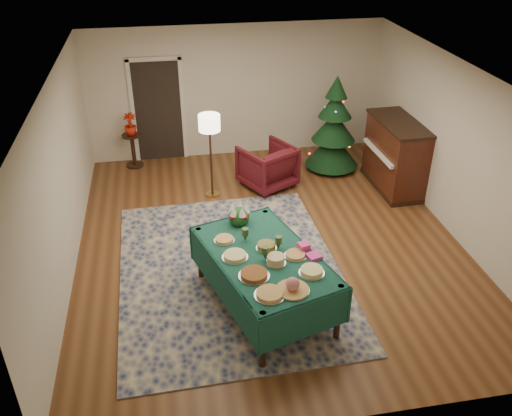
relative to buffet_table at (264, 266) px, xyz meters
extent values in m
plane|color=#593319|center=(0.38, 1.53, -0.67)|extent=(7.00, 7.00, 0.00)
plane|color=white|center=(0.38, 1.53, 2.03)|extent=(7.00, 7.00, 0.00)
plane|color=beige|center=(0.38, 5.03, 0.68)|extent=(6.00, 0.00, 6.00)
plane|color=beige|center=(0.38, -1.97, 0.68)|extent=(6.00, 0.00, 6.00)
plane|color=beige|center=(-2.62, 1.53, 0.68)|extent=(0.00, 7.00, 7.00)
plane|color=beige|center=(3.38, 1.53, 0.68)|extent=(0.00, 7.00, 7.00)
cube|color=black|center=(-1.22, 5.02, 0.35)|extent=(0.92, 0.02, 2.04)
cube|color=silver|center=(-1.72, 5.01, 0.38)|extent=(0.08, 0.04, 2.14)
cube|color=silver|center=(-0.72, 5.01, 0.38)|extent=(0.08, 0.04, 2.14)
cube|color=silver|center=(-1.22, 5.01, 1.43)|extent=(1.08, 0.04, 0.08)
cube|color=navy|center=(-0.35, 0.85, -0.66)|extent=(3.29, 4.27, 0.02)
cylinder|color=black|center=(-0.22, -1.08, -0.25)|extent=(0.08, 0.08, 0.84)
cylinder|color=black|center=(-0.78, 0.78, -0.25)|extent=(0.08, 0.08, 0.84)
cylinder|color=black|center=(0.78, -0.78, -0.25)|extent=(0.08, 0.08, 0.84)
cylinder|color=black|center=(0.22, 1.08, -0.25)|extent=(0.08, 0.08, 0.84)
cube|color=#113E31|center=(0.00, 0.00, 0.14)|extent=(1.78, 2.38, 0.04)
cube|color=#113E31|center=(-0.30, 1.00, -0.10)|extent=(1.22, 0.40, 0.52)
cube|color=#113E31|center=(0.30, -1.00, -0.10)|extent=(1.22, 0.40, 0.52)
cube|color=#113E31|center=(0.58, 0.17, -0.10)|extent=(0.65, 2.07, 0.52)
cube|color=#113E31|center=(-0.58, -0.17, -0.10)|extent=(0.65, 2.07, 0.52)
cylinder|color=silver|center=(-0.09, -0.80, 0.17)|extent=(0.37, 0.37, 0.01)
cylinder|color=tan|center=(-0.09, -0.80, 0.20)|extent=(0.31, 0.31, 0.04)
cylinder|color=silver|center=(0.19, -0.76, 0.17)|extent=(0.41, 0.41, 0.01)
sphere|color=#CC727A|center=(0.19, -0.76, 0.26)|extent=(0.17, 0.17, 0.17)
cylinder|color=silver|center=(0.50, -0.48, 0.17)|extent=(0.32, 0.32, 0.01)
cylinder|color=#D8D172|center=(0.50, -0.48, 0.21)|extent=(0.27, 0.27, 0.06)
cylinder|color=silver|center=(-0.20, -0.41, 0.17)|extent=(0.39, 0.39, 0.01)
cylinder|color=brown|center=(-0.20, -0.41, 0.20)|extent=(0.33, 0.33, 0.04)
cylinder|color=silver|center=(0.11, -0.20, 0.17)|extent=(0.26, 0.26, 0.01)
cylinder|color=tan|center=(0.11, -0.20, 0.23)|extent=(0.22, 0.22, 0.10)
cylinder|color=silver|center=(0.39, -0.10, 0.17)|extent=(0.30, 0.30, 0.01)
cylinder|color=#B2844C|center=(0.39, -0.10, 0.20)|extent=(0.25, 0.25, 0.03)
cylinder|color=silver|center=(-0.38, 0.01, 0.17)|extent=(0.34, 0.34, 0.01)
cylinder|color=#D8BF7F|center=(-0.38, 0.01, 0.20)|extent=(0.29, 0.29, 0.04)
cylinder|color=silver|center=(0.05, 0.14, 0.17)|extent=(0.28, 0.28, 0.01)
cylinder|color=maroon|center=(0.05, 0.14, 0.21)|extent=(0.24, 0.24, 0.07)
cylinder|color=silver|center=(-0.46, 0.42, 0.17)|extent=(0.28, 0.28, 0.01)
cylinder|color=tan|center=(-0.46, 0.42, 0.20)|extent=(0.24, 0.24, 0.03)
cone|color=#2D471E|center=(-0.19, 0.37, 0.22)|extent=(0.08, 0.08, 0.10)
cylinder|color=#2D471E|center=(-0.19, 0.37, 0.31)|extent=(0.09, 0.09, 0.10)
cone|color=#2D471E|center=(0.21, 0.10, 0.22)|extent=(0.08, 0.08, 0.10)
cylinder|color=#2D471E|center=(0.21, 0.10, 0.31)|extent=(0.09, 0.09, 0.10)
cone|color=#2D471E|center=(0.00, -0.10, 0.22)|extent=(0.08, 0.08, 0.10)
cylinder|color=#2D471E|center=(0.00, -0.10, 0.31)|extent=(0.09, 0.09, 0.10)
cube|color=#D83CA1|center=(0.61, -0.16, 0.19)|extent=(0.21, 0.21, 0.04)
cube|color=#DA3C8D|center=(0.52, 0.01, 0.22)|extent=(0.17, 0.17, 0.11)
sphere|color=#1E4C1E|center=(-0.20, 0.81, 0.28)|extent=(0.29, 0.29, 0.29)
cone|color=white|center=(-0.10, 0.81, 0.41)|extent=(0.11, 0.11, 0.13)
cone|color=white|center=(-0.17, 0.91, 0.41)|extent=(0.11, 0.11, 0.13)
cone|color=white|center=(-0.28, 0.87, 0.41)|extent=(0.11, 0.11, 0.13)
cone|color=white|center=(-0.28, 0.75, 0.41)|extent=(0.11, 0.11, 0.13)
cone|color=white|center=(-0.17, 0.72, 0.41)|extent=(0.11, 0.11, 0.13)
sphere|color=#B20C0F|center=(-0.10, 0.88, 0.32)|extent=(0.08, 0.08, 0.08)
sphere|color=#B20C0F|center=(-0.27, 0.91, 0.32)|extent=(0.08, 0.08, 0.08)
sphere|color=#B20C0F|center=(-0.30, 0.74, 0.32)|extent=(0.08, 0.08, 0.08)
sphere|color=#B20C0F|center=(-0.13, 0.71, 0.32)|extent=(0.08, 0.08, 0.08)
imported|color=#4D1017|center=(0.72, 3.41, -0.22)|extent=(1.16, 1.14, 0.91)
cylinder|color=#A57F3F|center=(-0.35, 3.22, -0.66)|extent=(0.27, 0.27, 0.03)
cylinder|color=black|center=(-0.35, 3.22, 0.04)|extent=(0.04, 0.04, 1.43)
cylinder|color=#FFEABF|center=(-0.35, 3.22, 0.76)|extent=(0.38, 0.38, 0.29)
cylinder|color=black|center=(-1.79, 4.73, -0.65)|extent=(0.35, 0.35, 0.04)
cylinder|color=black|center=(-1.79, 4.73, -0.33)|extent=(0.08, 0.08, 0.63)
cylinder|color=black|center=(-1.79, 4.73, 0.00)|extent=(0.38, 0.38, 0.03)
imported|color=red|center=(-1.79, 4.73, 0.14)|extent=(0.25, 0.44, 0.25)
cylinder|color=black|center=(2.14, 3.93, -0.59)|extent=(0.11, 0.11, 0.15)
cone|color=black|center=(2.14, 3.93, -0.24)|extent=(1.32, 1.32, 0.67)
cone|color=black|center=(2.14, 3.93, 0.24)|extent=(1.08, 1.08, 0.57)
cone|color=black|center=(2.14, 3.93, 0.67)|extent=(0.81, 0.81, 0.48)
cone|color=black|center=(2.14, 3.93, 1.03)|extent=(0.53, 0.53, 0.43)
cube|color=black|center=(3.04, 2.94, -0.63)|extent=(0.70, 1.52, 0.08)
cube|color=#37160D|center=(3.04, 2.94, -0.01)|extent=(0.67, 1.50, 1.23)
cube|color=black|center=(3.04, 2.94, 0.62)|extent=(0.72, 1.54, 0.05)
cube|color=white|center=(2.72, 2.93, 0.07)|extent=(0.16, 1.27, 0.06)
camera|label=1|loc=(-1.10, -5.59, 4.21)|focal=38.00mm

